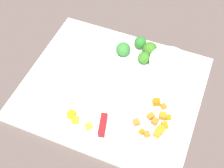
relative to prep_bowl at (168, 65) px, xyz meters
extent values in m
plane|color=brown|center=(0.12, 0.11, -0.03)|extent=(4.00, 4.00, 0.00)
cube|color=white|center=(0.12, 0.11, -0.03)|extent=(0.46, 0.40, 0.01)
cylinder|color=white|center=(0.00, 0.00, 0.00)|extent=(0.11, 0.11, 0.04)
cube|color=silver|center=(0.14, 0.05, -0.02)|extent=(0.06, 0.16, 0.00)
cube|color=maroon|center=(0.09, 0.23, -0.01)|extent=(0.03, 0.06, 0.02)
cube|color=orange|center=(-0.02, 0.17, -0.01)|extent=(0.02, 0.02, 0.01)
cube|color=orange|center=(0.02, 0.19, -0.01)|extent=(0.02, 0.02, 0.01)
cube|color=orange|center=(0.00, 0.16, -0.01)|extent=(0.02, 0.02, 0.01)
cube|color=orange|center=(-0.03, 0.21, -0.01)|extent=(0.02, 0.02, 0.01)
cube|color=orange|center=(0.00, 0.12, -0.01)|extent=(0.02, 0.02, 0.02)
cube|color=orange|center=(-0.04, 0.19, -0.01)|extent=(0.02, 0.02, 0.01)
cube|color=orange|center=(-0.04, 0.17, -0.01)|extent=(0.02, 0.02, 0.01)
cube|color=orange|center=(-0.03, 0.12, -0.02)|extent=(0.02, 0.02, 0.01)
cube|color=orange|center=(-0.05, 0.15, -0.02)|extent=(0.02, 0.02, 0.01)
cube|color=orange|center=(-0.01, 0.21, -0.01)|extent=(0.02, 0.02, 0.01)
cube|color=orange|center=(-0.03, 0.15, -0.01)|extent=(0.02, 0.02, 0.01)
cube|color=orange|center=(0.00, 0.21, -0.02)|extent=(0.02, 0.02, 0.01)
cube|color=yellow|center=(0.13, 0.25, -0.01)|extent=(0.02, 0.02, 0.01)
cube|color=yellow|center=(0.16, 0.24, -0.01)|extent=(0.02, 0.02, 0.01)
cube|color=yellow|center=(0.18, 0.23, -0.01)|extent=(0.02, 0.02, 0.02)
cylinder|color=#96BD5F|center=(0.06, -0.03, -0.01)|extent=(0.01, 0.01, 0.02)
sphere|color=#39701F|center=(0.06, -0.03, 0.01)|extent=(0.04, 0.04, 0.04)
cylinder|color=#97AE68|center=(0.10, -0.05, -0.01)|extent=(0.01, 0.01, 0.01)
sphere|color=#2B7228|center=(0.10, -0.05, 0.00)|extent=(0.04, 0.04, 0.04)
cylinder|color=#81B05C|center=(0.13, -0.01, -0.02)|extent=(0.01, 0.01, 0.01)
sphere|color=#367831|center=(0.13, -0.01, 0.00)|extent=(0.04, 0.04, 0.04)
cylinder|color=#90B956|center=(0.07, 0.00, -0.02)|extent=(0.01, 0.01, 0.01)
sphere|color=#377323|center=(0.07, 0.00, 0.00)|extent=(0.03, 0.03, 0.03)
camera|label=1|loc=(-0.06, 0.56, 0.65)|focal=50.03mm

